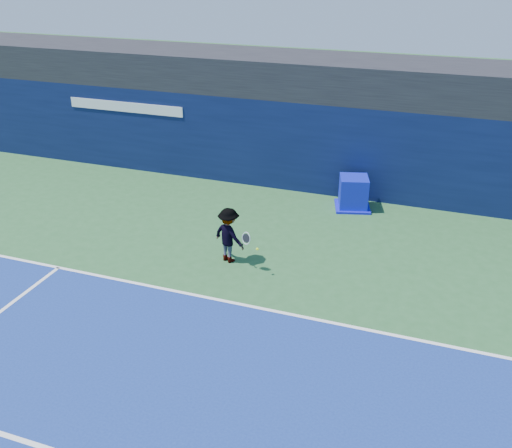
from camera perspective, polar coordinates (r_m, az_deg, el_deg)
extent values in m
plane|color=#285A2D|center=(11.14, -7.40, -16.12)|extent=(80.00, 80.00, 0.00)
cube|color=white|center=(13.29, -1.64, -8.01)|extent=(24.00, 0.10, 0.01)
cube|color=black|center=(19.57, 7.48, 14.42)|extent=(36.00, 3.00, 1.20)
cube|color=#0A1338|center=(19.16, 6.45, 7.72)|extent=(36.00, 1.00, 3.00)
cube|color=white|center=(21.11, -12.94, 11.34)|extent=(4.50, 0.04, 0.35)
cube|color=#0C15B3|center=(18.14, 9.71, 3.12)|extent=(1.05, 1.05, 1.03)
cube|color=#0F0DC0|center=(18.33, 9.60, 1.73)|extent=(1.32, 1.32, 0.07)
imported|color=white|center=(14.72, -2.73, -1.12)|extent=(1.10, 0.88, 1.49)
cylinder|color=black|center=(14.40, -1.44, -2.15)|extent=(0.07, 0.13, 0.23)
torus|color=silver|center=(14.20, -0.99, -1.44)|extent=(0.27, 0.15, 0.27)
cylinder|color=black|center=(14.20, -0.99, -1.44)|extent=(0.23, 0.12, 0.23)
sphere|color=#D0F41B|center=(14.04, 0.13, -2.52)|extent=(0.07, 0.07, 0.07)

